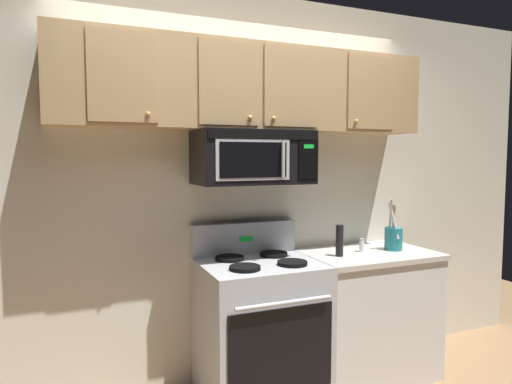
{
  "coord_description": "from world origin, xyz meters",
  "views": [
    {
      "loc": [
        -1.13,
        -2.22,
        1.58
      ],
      "look_at": [
        0.0,
        0.49,
        1.35
      ],
      "focal_mm": 31.75,
      "sensor_mm": 36.0,
      "label": 1
    }
  ],
  "objects_px": {
    "over_range_microwave": "(253,157)",
    "salt_shaker": "(362,245)",
    "stove_range": "(260,327)",
    "utensil_crock_teal": "(393,237)",
    "pepper_mill": "(340,241)"
  },
  "relations": [
    {
      "from": "salt_shaker",
      "to": "stove_range",
      "type": "bearing_deg",
      "value": -179.0
    },
    {
      "from": "stove_range",
      "to": "pepper_mill",
      "type": "bearing_deg",
      "value": -4.6
    },
    {
      "from": "salt_shaker",
      "to": "pepper_mill",
      "type": "relative_size",
      "value": 0.45
    },
    {
      "from": "pepper_mill",
      "to": "stove_range",
      "type": "bearing_deg",
      "value": 175.4
    },
    {
      "from": "salt_shaker",
      "to": "pepper_mill",
      "type": "xyz_separation_m",
      "value": [
        -0.23,
        -0.06,
        0.06
      ]
    },
    {
      "from": "over_range_microwave",
      "to": "pepper_mill",
      "type": "distance_m",
      "value": 0.82
    },
    {
      "from": "salt_shaker",
      "to": "pepper_mill",
      "type": "bearing_deg",
      "value": -165.2
    },
    {
      "from": "stove_range",
      "to": "over_range_microwave",
      "type": "height_order",
      "value": "over_range_microwave"
    },
    {
      "from": "stove_range",
      "to": "pepper_mill",
      "type": "xyz_separation_m",
      "value": [
        0.57,
        -0.05,
        0.54
      ]
    },
    {
      "from": "utensil_crock_teal",
      "to": "salt_shaker",
      "type": "xyz_separation_m",
      "value": [
        -0.25,
        0.03,
        -0.05
      ]
    },
    {
      "from": "over_range_microwave",
      "to": "pepper_mill",
      "type": "height_order",
      "value": "over_range_microwave"
    },
    {
      "from": "over_range_microwave",
      "to": "utensil_crock_teal",
      "type": "relative_size",
      "value": 2.02
    },
    {
      "from": "salt_shaker",
      "to": "pepper_mill",
      "type": "height_order",
      "value": "pepper_mill"
    },
    {
      "from": "over_range_microwave",
      "to": "salt_shaker",
      "type": "relative_size",
      "value": 7.88
    },
    {
      "from": "stove_range",
      "to": "pepper_mill",
      "type": "distance_m",
      "value": 0.79
    }
  ]
}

